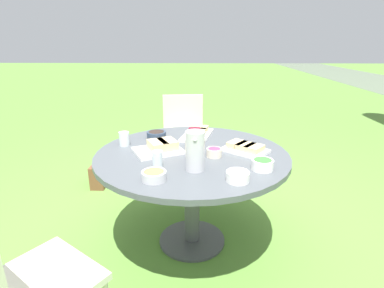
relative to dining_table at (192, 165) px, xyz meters
name	(u,v)px	position (x,y,z in m)	size (l,w,h in m)	color
ground_plane	(192,240)	(0.00, 0.00, -0.62)	(40.00, 40.00, 0.00)	#5B8C38
dining_table	(192,165)	(0.00, 0.00, 0.00)	(1.32, 1.32, 0.72)	#4C4C51
chair_near_left	(184,130)	(-1.23, -0.12, -0.10)	(0.46, 0.48, 0.89)	beige
chair_near_right	(18,280)	(0.98, -0.68, -0.10)	(0.60, 0.60, 0.89)	beige
water_pitcher	(195,151)	(0.29, 0.02, 0.22)	(0.12, 0.11, 0.24)	silver
wine_glass	(195,135)	(0.02, 0.02, 0.23)	(0.08, 0.08, 0.18)	silver
platter_bread_main	(197,133)	(-0.39, 0.04, 0.12)	(0.39, 0.28, 0.06)	white
platter_charcuterie	(161,147)	(-0.01, -0.22, 0.13)	(0.36, 0.39, 0.08)	white
platter_sandwich_side	(245,148)	(-0.02, 0.37, 0.12)	(0.34, 0.35, 0.06)	white
bowl_fries	(154,175)	(0.44, -0.20, 0.13)	(0.14, 0.14, 0.05)	silver
bowl_salad	(262,164)	(0.28, 0.42, 0.13)	(0.13, 0.13, 0.06)	white
bowl_olives	(156,134)	(-0.33, -0.29, 0.13)	(0.15, 0.15, 0.05)	#334256
bowl_dip_red	(214,152)	(0.07, 0.15, 0.13)	(0.10, 0.10, 0.06)	beige
bowl_dip_cream	(238,176)	(0.44, 0.26, 0.13)	(0.13, 0.13, 0.06)	white
cup_water_near	(124,139)	(-0.13, -0.50, 0.15)	(0.07, 0.07, 0.10)	silver
cup_water_far	(157,159)	(0.26, -0.20, 0.15)	(0.06, 0.06, 0.10)	silver
handbag	(100,173)	(-0.93, -0.99, -0.49)	(0.30, 0.14, 0.37)	brown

